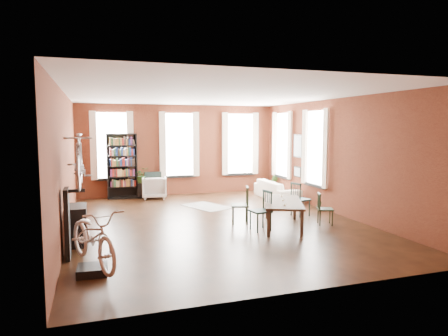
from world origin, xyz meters
name	(u,v)px	position (x,y,z in m)	size (l,w,h in m)	color
room	(218,138)	(0.25, 0.62, 2.14)	(9.00, 9.04, 3.22)	black
dining_table	(283,214)	(1.39, -0.99, 0.32)	(0.86, 1.89, 0.65)	#47382A
dining_chair_a	(260,211)	(0.77, -1.07, 0.46)	(0.43, 0.43, 0.93)	#183634
dining_chair_b	(240,205)	(0.54, -0.29, 0.46)	(0.43, 0.43, 0.93)	black
dining_chair_c	(325,209)	(2.51, -1.06, 0.39)	(0.36, 0.36, 0.79)	black
dining_chair_d	(300,199)	(2.42, 0.02, 0.46)	(0.42, 0.42, 0.92)	#193537
bookshelf	(122,166)	(-2.00, 4.30, 1.10)	(1.00, 0.32, 2.20)	black
white_armchair	(154,186)	(-0.97, 3.99, 0.41)	(0.80, 0.75, 0.82)	silver
cream_sofa	(277,187)	(2.95, 2.60, 0.41)	(2.08, 0.61, 0.81)	beige
striped_rug	(207,206)	(0.32, 2.02, 0.01)	(0.91, 1.46, 0.01)	black
bike_trainer	(92,270)	(-2.98, -2.81, 0.07)	(0.48, 0.48, 0.14)	black
bike_wall_rack	(67,223)	(-3.40, -1.80, 0.65)	(0.16, 0.60, 1.30)	black
console_table	(77,225)	(-3.28, -0.90, 0.40)	(0.40, 0.80, 0.80)	black
plant_stand	(141,190)	(-1.40, 4.21, 0.26)	(0.26, 0.26, 0.52)	black
plant_by_sofa	(273,189)	(3.36, 3.74, 0.15)	(0.38, 0.68, 0.30)	#315D25
plant_small	(319,209)	(3.23, 0.36, 0.07)	(0.20, 0.37, 0.13)	#2A5120
bicycle_floor	(92,210)	(-2.95, -2.78, 1.07)	(0.65, 0.98, 1.86)	#BFB5AF
bicycle_hung	(79,143)	(-3.15, -1.80, 2.13)	(0.47, 1.00, 1.66)	#A5A8AD
plant_on_stand	(141,177)	(-1.38, 4.20, 0.72)	(0.48, 0.53, 0.41)	#285421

